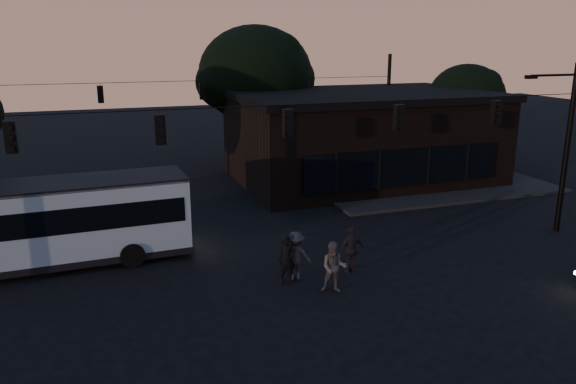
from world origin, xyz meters
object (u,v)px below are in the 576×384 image
object	(u,v)px
pedestrian_c	(351,250)
building	(361,136)
pedestrian_d	(295,256)
pedestrian_a	(287,260)
pedestrian_b	(334,267)
bus	(31,222)

from	to	relation	value
pedestrian_c	building	bearing A→B (deg)	-124.30
pedestrian_c	pedestrian_d	distance (m)	2.18
pedestrian_a	pedestrian_b	xyz separation A→B (m)	(1.29, -1.21, 0.00)
building	pedestrian_c	bearing A→B (deg)	-117.77
building	pedestrian_a	size ratio (longest dim) A/B	8.57
pedestrian_a	bus	bearing A→B (deg)	161.86
pedestrian_a	pedestrian_d	xyz separation A→B (m)	(0.42, 0.23, 0.01)
pedestrian_c	pedestrian_a	bearing A→B (deg)	-3.09
pedestrian_a	building	bearing A→B (deg)	63.90
bus	pedestrian_d	xyz separation A→B (m)	(9.01, -4.26, -0.94)
bus	pedestrian_d	size ratio (longest dim) A/B	6.50
building	bus	xyz separation A→B (m)	(-18.10, -8.79, -0.87)
bus	pedestrian_a	size ratio (longest dim) A/B	6.54
building	pedestrian_a	bearing A→B (deg)	-125.60
bus	pedestrian_c	distance (m)	12.04
pedestrian_b	pedestrian_c	world-z (taller)	pedestrian_b
pedestrian_b	pedestrian_a	bearing A→B (deg)	161.13
pedestrian_a	pedestrian_b	size ratio (longest dim) A/B	1.00
bus	pedestrian_d	world-z (taller)	bus
pedestrian_b	pedestrian_d	xyz separation A→B (m)	(-0.88, 1.44, 0.00)
pedestrian_b	pedestrian_c	distance (m)	1.88
building	pedestrian_a	distance (m)	16.44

